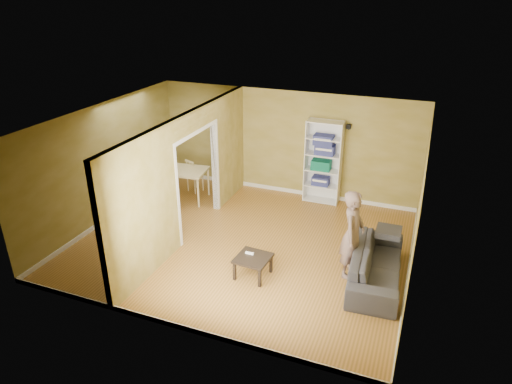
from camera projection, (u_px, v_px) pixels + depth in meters
room_shell at (243, 185)px, 8.85m from camera, size 6.50×6.50×6.50m
partition at (188, 176)px, 9.24m from camera, size 0.22×5.50×2.60m
wall_speaker at (349, 126)px, 10.39m from camera, size 0.10×0.10×0.10m
sofa at (377, 260)px, 8.05m from camera, size 2.20×1.04×0.82m
person at (353, 227)px, 7.99m from camera, size 0.75×0.61×1.94m
bookshelf at (324, 162)px, 10.85m from camera, size 0.85×0.37×2.02m
paper_box_navy_a at (321, 181)px, 11.02m from camera, size 0.40×0.26×0.21m
paper_box_teal at (321, 165)px, 10.85m from camera, size 0.45×0.29×0.23m
paper_box_navy_b at (325, 149)px, 10.67m from camera, size 0.45×0.29×0.23m
paper_box_navy_c at (324, 140)px, 10.58m from camera, size 0.46×0.30×0.23m
coffee_table at (253, 260)px, 8.19m from camera, size 0.59×0.59×0.40m
game_controller at (250, 253)px, 8.26m from camera, size 0.16×0.04×0.03m
dining_table at (181, 173)px, 11.06m from camera, size 1.23×0.82×0.77m
chair_left at (155, 178)px, 11.37m from camera, size 0.47×0.47×0.89m
chair_near at (170, 190)px, 10.66m from camera, size 0.49×0.49×0.94m
chair_far at (195, 175)px, 11.58m from camera, size 0.51×0.51×0.87m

